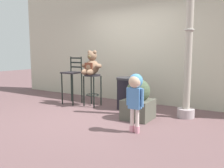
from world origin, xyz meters
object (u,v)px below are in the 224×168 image
bar_stool_with_teddy (92,83)px  trash_bin (127,93)px  lamppost (188,58)px  teddy_bear (92,66)px  planter_with_shrub (138,101)px  child_walking (135,90)px  bar_chair_empty (72,76)px

bar_stool_with_teddy → trash_bin: bearing=10.1°
bar_stool_with_teddy → lamppost: 2.32m
bar_stool_with_teddy → lamppost: size_ratio=0.26×
teddy_bear → trash_bin: bearing=11.8°
lamppost → planter_with_shrub: (-0.77, -0.62, -0.84)m
child_walking → bar_chair_empty: (-2.35, 1.17, 0.01)m
teddy_bear → trash_bin: size_ratio=0.78×
planter_with_shrub → child_walking: bearing=-67.9°
trash_bin → teddy_bear: bearing=-168.2°
teddy_bear → lamppost: size_ratio=0.19×
bar_stool_with_teddy → child_walking: bearing=-34.5°
teddy_bear → planter_with_shrub: (1.45, -0.44, -0.62)m
planter_with_shrub → lamppost: bearing=38.8°
bar_stool_with_teddy → child_walking: (1.75, -1.20, 0.15)m
bar_stool_with_teddy → teddy_bear: (-0.00, -0.03, 0.43)m
bar_stool_with_teddy → trash_bin: bar_stool_with_teddy is taller
child_walking → trash_bin: bearing=-24.0°
teddy_bear → bar_chair_empty: teddy_bear is taller
child_walking → trash_bin: child_walking is taller
bar_chair_empty → planter_with_shrub: bar_chair_empty is taller
trash_bin → planter_with_shrub: 0.86m
trash_bin → child_walking: bearing=-57.0°
teddy_bear → lamppost: (2.22, 0.17, 0.21)m
child_walking → lamppost: lamppost is taller
trash_bin → bar_chair_empty: 1.52m
bar_stool_with_teddy → bar_chair_empty: (-0.60, -0.04, 0.16)m
bar_chair_empty → planter_with_shrub: size_ratio=1.50×
teddy_bear → lamppost: 2.24m
child_walking → planter_with_shrub: 0.86m
bar_stool_with_teddy → lamppost: (2.22, 0.14, 0.65)m
bar_stool_with_teddy → planter_with_shrub: planter_with_shrub is taller
bar_stool_with_teddy → bar_chair_empty: 0.62m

